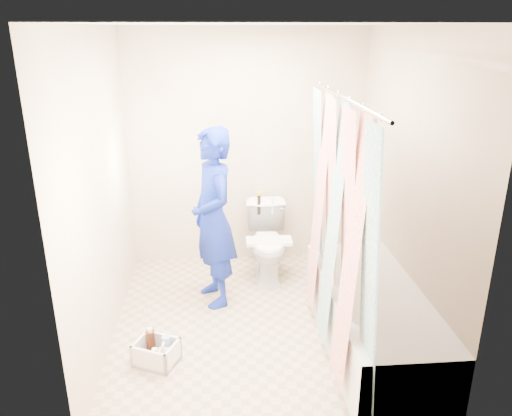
{
  "coord_description": "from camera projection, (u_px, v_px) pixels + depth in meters",
  "views": [
    {
      "loc": [
        -0.32,
        -3.68,
        2.38
      ],
      "look_at": [
        0.0,
        0.26,
        0.94
      ],
      "focal_mm": 35.0,
      "sensor_mm": 36.0,
      "label": 1
    }
  ],
  "objects": [
    {
      "name": "floor",
      "position": [
        258.0,
        321.0,
        4.28
      ],
      "size": [
        2.6,
        2.6,
        0.0
      ],
      "primitive_type": "plane",
      "color": "tan",
      "rests_on": "ground"
    },
    {
      "name": "ceiling",
      "position": [
        259.0,
        24.0,
        3.47
      ],
      "size": [
        2.4,
        2.6,
        0.02
      ],
      "primitive_type": "cube",
      "color": "silver",
      "rests_on": "wall_back"
    },
    {
      "name": "wall_back",
      "position": [
        247.0,
        150.0,
        5.09
      ],
      "size": [
        2.4,
        0.02,
        2.4
      ],
      "primitive_type": "cube",
      "color": "beige",
      "rests_on": "ground"
    },
    {
      "name": "wall_front",
      "position": [
        279.0,
        262.0,
        2.66
      ],
      "size": [
        2.4,
        0.02,
        2.4
      ],
      "primitive_type": "cube",
      "color": "beige",
      "rests_on": "ground"
    },
    {
      "name": "wall_left",
      "position": [
        101.0,
        192.0,
        3.78
      ],
      "size": [
        0.02,
        2.6,
        2.4
      ],
      "primitive_type": "cube",
      "color": "beige",
      "rests_on": "ground"
    },
    {
      "name": "wall_right",
      "position": [
        408.0,
        185.0,
        3.97
      ],
      "size": [
        0.02,
        2.6,
        2.4
      ],
      "primitive_type": "cube",
      "color": "beige",
      "rests_on": "ground"
    },
    {
      "name": "bathtub",
      "position": [
        372.0,
        317.0,
        3.86
      ],
      "size": [
        0.7,
        1.75,
        0.5
      ],
      "color": "white",
      "rests_on": "ground"
    },
    {
      "name": "curtain_rod",
      "position": [
        343.0,
        97.0,
        3.26
      ],
      "size": [
        0.02,
        1.9,
        0.02
      ],
      "primitive_type": "cylinder",
      "rotation": [
        1.57,
        0.0,
        0.0
      ],
      "color": "silver",
      "rests_on": "wall_back"
    },
    {
      "name": "shower_curtain",
      "position": [
        335.0,
        228.0,
        3.58
      ],
      "size": [
        0.06,
        1.75,
        1.8
      ],
      "primitive_type": "cube",
      "color": "white",
      "rests_on": "curtain_rod"
    },
    {
      "name": "toilet",
      "position": [
        268.0,
        242.0,
        4.97
      ],
      "size": [
        0.42,
        0.72,
        0.73
      ],
      "primitive_type": "imported",
      "rotation": [
        0.0,
        0.0,
        -0.02
      ],
      "color": "white",
      "rests_on": "ground"
    },
    {
      "name": "tank_lid",
      "position": [
        269.0,
        241.0,
        4.84
      ],
      "size": [
        0.45,
        0.2,
        0.03
      ],
      "primitive_type": "cube",
      "rotation": [
        0.0,
        0.0,
        -0.02
      ],
      "color": "white",
      "rests_on": "toilet"
    },
    {
      "name": "tank_internals",
      "position": [
        263.0,
        203.0,
        5.03
      ],
      "size": [
        0.18,
        0.06,
        0.24
      ],
      "color": "black",
      "rests_on": "toilet"
    },
    {
      "name": "plumber",
      "position": [
        213.0,
        218.0,
        4.37
      ],
      "size": [
        0.55,
        0.68,
        1.61
      ],
      "primitive_type": "imported",
      "rotation": [
        0.0,
        0.0,
        -1.24
      ],
      "color": "#1037A2",
      "rests_on": "ground"
    },
    {
      "name": "cleaning_caddy",
      "position": [
        157.0,
        353.0,
        3.73
      ],
      "size": [
        0.37,
        0.34,
        0.23
      ],
      "rotation": [
        0.0,
        0.0,
        -0.44
      ],
      "color": "silver",
      "rests_on": "ground"
    }
  ]
}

